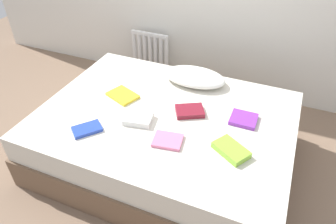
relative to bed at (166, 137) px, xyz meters
name	(u,v)px	position (x,y,z in m)	size (l,w,h in m)	color
ground_plane	(166,158)	(0.00, 0.00, -0.25)	(8.00, 8.00, 0.00)	#7F6651
bed	(166,137)	(0.00, 0.00, 0.00)	(2.00, 1.50, 0.50)	brown
radiator	(150,51)	(-0.71, 1.20, 0.11)	(0.46, 0.04, 0.45)	white
pillow	(194,77)	(0.05, 0.53, 0.31)	(0.56, 0.34, 0.11)	white
textbook_maroon	(190,111)	(0.17, 0.08, 0.27)	(0.22, 0.16, 0.04)	maroon
textbook_white	(138,119)	(-0.15, -0.17, 0.28)	(0.21, 0.16, 0.05)	white
textbook_blue	(87,129)	(-0.45, -0.41, 0.27)	(0.21, 0.13, 0.03)	#2847B7
textbook_yellow	(123,95)	(-0.43, 0.08, 0.27)	(0.25, 0.18, 0.02)	yellow
textbook_lime	(231,150)	(0.58, -0.22, 0.28)	(0.24, 0.15, 0.05)	#8CC638
textbook_pink	(168,140)	(0.14, -0.29, 0.26)	(0.20, 0.16, 0.02)	pink
textbook_purple	(244,119)	(0.58, 0.15, 0.27)	(0.20, 0.19, 0.03)	purple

